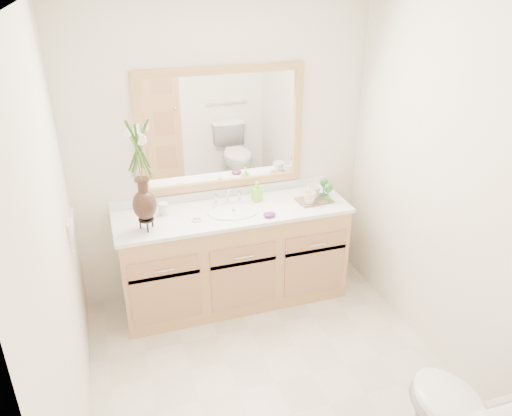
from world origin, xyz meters
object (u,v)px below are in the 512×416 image
object	(u,v)px
tumbler	(163,209)
tray	(314,200)
soap_bottle	(257,192)
flower_vase	(139,156)

from	to	relation	value
tumbler	tray	bearing A→B (deg)	-6.35
soap_bottle	tray	size ratio (longest dim) A/B	0.54
tumbler	soap_bottle	distance (m)	0.76
tray	tumbler	bearing A→B (deg)	169.63
flower_vase	tray	size ratio (longest dim) A/B	2.97
flower_vase	tray	world-z (taller)	flower_vase
tumbler	flower_vase	bearing A→B (deg)	-126.58
flower_vase	tumbler	size ratio (longest dim) A/B	8.69
flower_vase	tumbler	bearing A→B (deg)	53.42
flower_vase	tray	xyz separation A→B (m)	(1.35, 0.07, -0.55)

